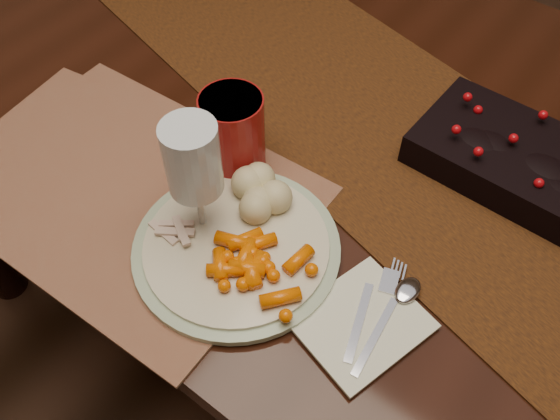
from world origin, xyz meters
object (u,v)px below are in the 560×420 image
Objects in this scene: wine_glass at (197,184)px; mashed_potatoes at (258,190)px; dinner_plate at (236,247)px; napkin at (361,322)px; dining_table at (358,260)px; placemat_main at (130,192)px; red_cup at (233,133)px; baby_carrots at (258,267)px; centerpiece at (534,164)px; turkey_shreds at (174,230)px.

mashed_potatoes is at bearing 64.19° from wine_glass.
dinner_plate is 0.19m from napkin.
napkin reaches higher than dining_table.
placemat_main is at bearing -161.09° from napkin.
dining_table is at bearing 55.01° from red_cup.
baby_carrots is 0.12m from mashed_potatoes.
placemat_main is at bearing 179.57° from baby_carrots.
centerpiece is at bearing 54.16° from dinner_plate.
baby_carrots is at bearing -51.22° from mashed_potatoes.
centerpiece is (0.23, 0.04, 0.41)m from dining_table.
napkin is at bearing -63.15° from dining_table.
turkey_shreds is (-0.08, -0.04, 0.01)m from dinner_plate.
placemat_main is 0.17m from red_cup.
wine_glass is (0.02, 0.04, 0.07)m from turkey_shreds.
mashed_potatoes is (0.17, 0.09, 0.04)m from placemat_main.
dinner_plate is 0.17m from red_cup.
dining_table is 0.50m from dinner_plate.
baby_carrots is at bearing -17.59° from dinner_plate.
napkin is at bearing 2.80° from dinner_plate.
centerpiece is 2.29× the size of napkin.
napkin is at bearing 9.60° from turkey_shreds.
placemat_main is at bearing -122.49° from red_cup.
dinner_plate is at bearing 24.94° from turkey_shreds.
wine_glass is at bearing -69.89° from red_cup.
placemat_main is (-0.45, -0.37, -0.03)m from centerpiece.
placemat_main is 1.80× the size of dinner_plate.
dining_table is 0.49m from mashed_potatoes.
mashed_potatoes reaches higher than baby_carrots.
dinner_plate is at bearing -49.54° from red_cup.
placemat_main is 0.38m from napkin.
dining_table is 0.55m from placemat_main.
centerpiece is 0.43m from baby_carrots.
mashed_potatoes is 0.10m from wine_glass.
dining_table is 0.55m from turkey_shreds.
centerpiece is 0.40m from mashed_potatoes.
baby_carrots is 0.63× the size of wine_glass.
mashed_potatoes is at bearing 64.23° from turkey_shreds.
baby_carrots is at bearing -87.22° from dining_table.
placemat_main is at bearing -175.76° from dinner_plate.
mashed_potatoes is at bearing 107.20° from dinner_plate.
napkin is at bearing -20.91° from red_cup.
mashed_potatoes is (-0.28, -0.28, 0.01)m from centerpiece.
mashed_potatoes is 0.23m from napkin.
baby_carrots is 0.15m from napkin.
napkin is at bearing 1.32° from placemat_main.
napkin is (0.19, 0.01, -0.01)m from dinner_plate.
centerpiece is 4.05× the size of mashed_potatoes.
mashed_potatoes reaches higher than dinner_plate.
red_cup is (-0.16, 0.14, 0.04)m from baby_carrots.
placemat_main is 0.19m from dinner_plate.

